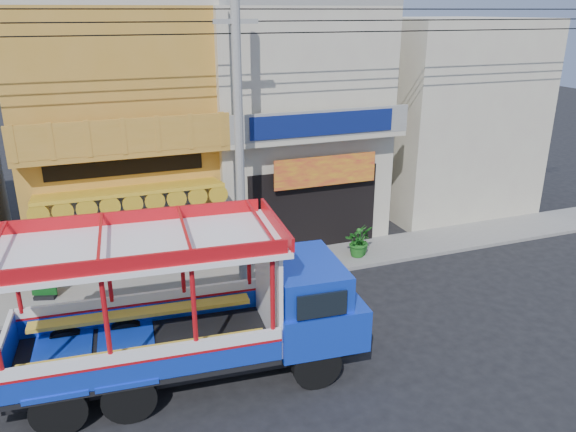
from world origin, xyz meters
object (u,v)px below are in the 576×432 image
object	(u,v)px
green_sign	(43,284)
potted_plant_a	(358,242)
potted_plant_c	(360,240)
songthaew_truck	(211,305)
utility_pole	(244,120)

from	to	relation	value
green_sign	potted_plant_a	size ratio (longest dim) A/B	1.06
potted_plant_a	potted_plant_c	distance (m)	0.11
potted_plant_a	songthaew_truck	bearing A→B (deg)	179.31
green_sign	potted_plant_a	distance (m)	9.75
potted_plant_c	green_sign	bearing A→B (deg)	-59.71
utility_pole	songthaew_truck	size ratio (longest dim) A/B	3.44
songthaew_truck	potted_plant_a	bearing A→B (deg)	37.28
potted_plant_a	green_sign	bearing A→B (deg)	139.32
songthaew_truck	potted_plant_a	distance (m)	7.63
utility_pole	potted_plant_a	distance (m)	5.96
songthaew_truck	potted_plant_a	size ratio (longest dim) A/B	8.24
utility_pole	songthaew_truck	bearing A→B (deg)	-116.39
songthaew_truck	green_sign	size ratio (longest dim) A/B	7.74
green_sign	potted_plant_a	xyz separation A→B (m)	(9.74, -0.46, 0.05)
songthaew_truck	potted_plant_c	xyz separation A→B (m)	(6.09, 4.62, -1.15)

